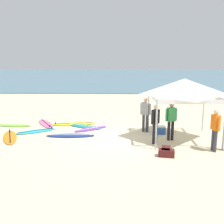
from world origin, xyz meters
TOP-DOWN VIEW (x-y plane):
  - ground_plane at (0.00, 0.00)m, footprint 80.00×80.00m
  - sea at (0.00, 31.84)m, footprint 80.00×36.00m
  - canopy_tent at (3.12, 0.03)m, footprint 2.82×2.82m
  - surfboard_orange at (-4.72, 0.13)m, footprint 1.37×2.29m
  - surfboard_cyan at (-3.81, 1.13)m, footprint 2.01×1.47m
  - surfboard_yellow at (-2.16, 2.60)m, footprint 2.45×1.00m
  - surfboard_purple at (-1.12, 1.61)m, footprint 1.80×1.48m
  - surfboard_pink at (-3.69, 2.64)m, footprint 1.50×2.11m
  - surfboard_lime at (-5.32, 2.25)m, footprint 1.97×0.71m
  - surfboard_navy at (-1.96, 0.44)m, footprint 2.28×0.69m
  - surfboard_teal at (-1.60, 2.16)m, footprint 2.24×1.66m
  - person_grey at (1.60, 1.22)m, footprint 0.49×0.37m
  - person_orange at (4.05, -1.48)m, footprint 0.28×0.54m
  - person_black at (1.84, -0.54)m, footprint 0.39×0.46m
  - person_green at (2.60, -0.08)m, footprint 0.53×0.31m
  - gear_bag_near_tent at (2.07, -2.10)m, footprint 0.64×0.41m
  - gear_bag_by_pole at (2.08, -1.90)m, footprint 0.44×0.66m
  - cooler_box at (2.29, 0.89)m, footprint 0.50×0.36m

SIDE VIEW (x-z plane):
  - ground_plane at x=0.00m, z-range 0.00..0.00m
  - surfboard_yellow at x=-2.16m, z-range -0.06..0.13m
  - surfboard_navy at x=-1.96m, z-range -0.06..0.13m
  - surfboard_teal at x=-1.60m, z-range -0.06..0.13m
  - surfboard_orange at x=-4.72m, z-range -0.06..0.13m
  - surfboard_pink at x=-3.69m, z-range -0.06..0.13m
  - surfboard_cyan at x=-3.81m, z-range -0.06..0.13m
  - surfboard_lime at x=-5.32m, z-range -0.06..0.13m
  - surfboard_purple at x=-1.12m, z-range -0.06..0.13m
  - sea at x=0.00m, z-range 0.00..0.10m
  - gear_bag_near_tent at x=2.07m, z-range 0.00..0.28m
  - gear_bag_by_pole at x=2.08m, z-range 0.00..0.28m
  - cooler_box at x=2.29m, z-range 0.00..0.39m
  - person_grey at x=1.60m, z-range 0.13..1.84m
  - person_orange at x=4.05m, z-range 0.13..1.84m
  - person_black at x=1.84m, z-range 0.13..1.84m
  - person_green at x=2.60m, z-range 0.13..1.84m
  - canopy_tent at x=3.12m, z-range 1.01..3.76m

